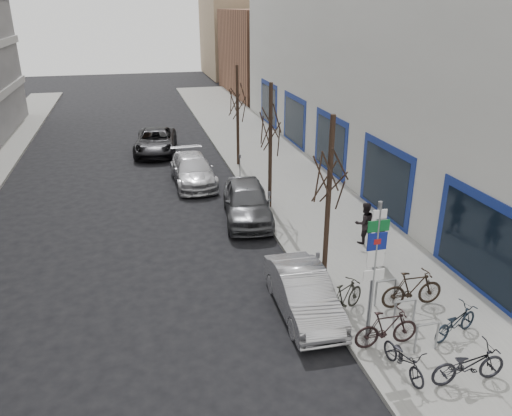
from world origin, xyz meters
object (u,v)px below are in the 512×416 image
parked_car_mid (247,201)px  pedestrian_far (364,223)px  bike_far_curb (469,361)px  bike_rack (405,310)px  tree_near (331,162)px  bike_mid_curb (456,320)px  pedestrian_near (379,243)px  bike_far_inner (412,288)px  parked_car_back (193,170)px  lane_car (156,141)px  meter_front (317,267)px  meter_mid (269,203)px  tree_mid (271,117)px  parked_car_front (303,293)px  tree_far (237,92)px  meter_back (240,164)px  bike_near_right (387,328)px  bike_near_left (404,357)px  bike_mid_inner (344,298)px  highway_sign_pole (374,269)px

parked_car_mid → pedestrian_far: (3.60, -3.55, 0.16)m
bike_far_curb → bike_rack: bearing=9.1°
tree_near → bike_mid_curb: size_ratio=3.34×
bike_mid_curb → pedestrian_near: size_ratio=0.98×
bike_far_inner → parked_car_back: 13.72m
bike_mid_curb → bike_far_curb: bike_far_curb is taller
pedestrian_far → bike_far_curb: bearing=78.8°
parked_car_back → lane_car: (-1.45, 6.16, 0.01)m
meter_front → pedestrian_near: 2.74m
meter_mid → bike_mid_curb: meter_mid is taller
tree_mid → parked_car_front: tree_mid is taller
bike_far_inner → tree_far: bearing=8.5°
meter_mid → bike_far_curb: bearing=-79.2°
bike_rack → parked_car_front: 2.83m
bike_rack → parked_car_back: (-4.00, 13.73, 0.04)m
meter_back → bike_far_curb: 15.87m
bike_mid_curb → pedestrian_far: pedestrian_far is taller
lane_car → pedestrian_near: (6.37, -16.54, 0.28)m
bike_near_right → bike_far_inner: bearing=-46.6°
tree_far → pedestrian_far: 11.52m
meter_mid → lane_car: lane_car is taller
meter_back → bike_near_right: 14.08m
pedestrian_near → bike_far_curb: bearing=48.1°
tree_far → pedestrian_far: tree_far is taller
bike_near_left → bike_mid_curb: (2.07, 0.98, 0.03)m
bike_far_curb → bike_far_inner: size_ratio=0.97×
pedestrian_far → pedestrian_near: bearing=76.3°
meter_front → bike_mid_inner: (0.29, -1.44, -0.24)m
tree_mid → parked_car_front: size_ratio=1.37×
meter_front → meter_mid: 5.50m
bike_rack → pedestrian_near: size_ratio=1.34×
bike_near_left → parked_car_back: parked_car_back is taller
meter_back → parked_car_front: bearing=-93.6°
tree_near → parked_car_front: tree_near is taller
meter_back → pedestrian_far: pedestrian_far is taller
meter_mid → tree_near: bearing=-84.9°
tree_far → meter_mid: tree_far is taller
bike_rack → parked_car_back: bearing=106.2°
meter_back → bike_mid_curb: bearing=-79.1°
highway_sign_pole → parked_car_front: (-1.00, 2.12, -1.79)m
tree_near → parked_car_mid: size_ratio=1.18×
meter_front → highway_sign_pole: bearing=-85.3°
meter_front → meter_back: 11.00m
pedestrian_near → parked_car_back: bearing=-100.4°
meter_front → bike_near_right: size_ratio=0.72×
lane_car → bike_near_left: bearing=-70.8°
bike_near_left → meter_mid: bearing=87.3°
lane_car → pedestrian_far: 16.24m
bike_mid_inner → lane_car: size_ratio=0.34×
bike_mid_inner → bike_far_inner: bearing=-124.4°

